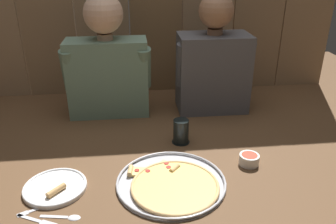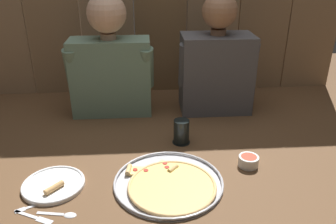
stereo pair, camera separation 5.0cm
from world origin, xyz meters
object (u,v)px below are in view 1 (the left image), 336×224
object	(u,v)px
pizza_tray	(172,183)
dipping_bowl	(249,159)
diner_left	(107,59)
diner_right	(213,59)
drinking_glass	(181,131)
dinner_plate	(55,187)

from	to	relation	value
pizza_tray	dipping_bowl	size ratio (longest dim) A/B	5.09
diner_left	diner_right	xyz separation A→B (m)	(0.57, -0.00, -0.02)
drinking_glass	dipping_bowl	distance (m)	0.34
dinner_plate	pizza_tray	bearing A→B (deg)	-3.36
pizza_tray	dipping_bowl	xyz separation A→B (m)	(0.34, 0.11, 0.01)
pizza_tray	dipping_bowl	distance (m)	0.35
dipping_bowl	diner_right	xyz separation A→B (m)	(-0.03, 0.58, 0.26)
dinner_plate	dipping_bowl	distance (m)	0.78
diner_right	diner_left	bearing A→B (deg)	179.93
diner_left	diner_right	size ratio (longest dim) A/B	1.01
pizza_tray	dipping_bowl	world-z (taller)	dipping_bowl
dipping_bowl	diner_left	world-z (taller)	diner_left
dipping_bowl	pizza_tray	bearing A→B (deg)	-161.53
pizza_tray	drinking_glass	distance (m)	0.34
pizza_tray	diner_left	world-z (taller)	diner_left
pizza_tray	diner_left	bearing A→B (deg)	110.77
pizza_tray	diner_right	bearing A→B (deg)	66.37
dipping_bowl	diner_left	size ratio (longest dim) A/B	0.13
dinner_plate	dipping_bowl	bearing A→B (deg)	6.35
diner_left	diner_right	distance (m)	0.57
pizza_tray	diner_right	size ratio (longest dim) A/B	0.66
pizza_tray	dinner_plate	distance (m)	0.44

